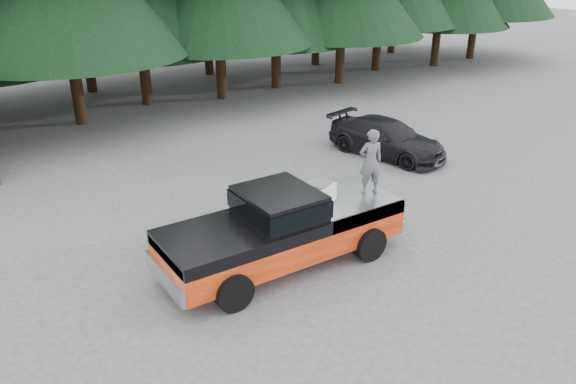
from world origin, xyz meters
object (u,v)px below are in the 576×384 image
air_compressor (319,195)px  parked_car (387,138)px  man_on_bed (371,162)px  pickup_truck (283,239)px

air_compressor → parked_car: air_compressor is taller
man_on_bed → parked_car: bearing=-119.2°
pickup_truck → air_compressor: bearing=-1.3°
pickup_truck → man_on_bed: size_ratio=3.63×
man_on_bed → parked_car: man_on_bed is taller
pickup_truck → man_on_bed: man_on_bed is taller
pickup_truck → parked_car: bearing=30.7°
man_on_bed → air_compressor: bearing=11.3°
air_compressor → pickup_truck: bearing=154.1°
pickup_truck → air_compressor: 1.36m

